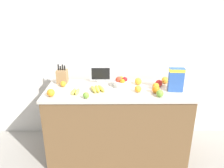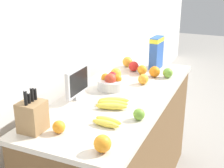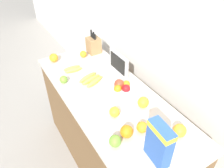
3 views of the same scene
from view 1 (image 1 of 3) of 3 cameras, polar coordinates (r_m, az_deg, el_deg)
ground_plane at (r=3.01m, az=1.29°, el=-17.48°), size 14.00×14.00×0.00m
wall_back at (r=2.96m, az=1.19°, el=9.86°), size 9.00×0.06×2.60m
counter at (r=2.75m, az=1.37°, el=-10.07°), size 1.68×0.67×0.90m
knife_block at (r=2.79m, az=-12.87°, el=2.03°), size 0.13×0.12×0.27m
small_monitor at (r=2.72m, az=-2.97°, el=2.66°), size 0.26×0.03×0.21m
cereal_box at (r=2.54m, az=16.40°, el=1.34°), size 0.17×0.08×0.27m
fruit_bowl at (r=2.61m, az=2.54°, el=0.40°), size 0.21×0.21×0.12m
banana_bunch_left at (r=2.47m, az=-9.50°, el=-1.92°), size 0.09×0.17×0.04m
banana_bunch_right at (r=2.50m, az=-3.84°, el=-1.24°), size 0.19×0.22×0.04m
apple_by_knife_block at (r=2.38m, az=12.39°, el=-2.42°), size 0.08×0.08×0.08m
apple_rear at (r=2.32m, az=-6.80°, el=-2.94°), size 0.07×0.07×0.07m
apple_front at (r=2.67m, az=12.16°, el=0.23°), size 0.08×0.08×0.08m
orange_front_left at (r=2.47m, az=6.80°, el=-1.27°), size 0.08×0.08×0.08m
orange_front_right at (r=2.78m, az=13.71°, el=0.97°), size 0.09×0.09×0.09m
orange_by_cereal at (r=2.43m, az=-15.70°, el=-2.21°), size 0.09×0.09×0.09m
orange_mid_left at (r=2.68m, az=6.84°, el=0.70°), size 0.09×0.09×0.09m
orange_mid_right at (r=2.67m, az=-12.70°, el=0.02°), size 0.07×0.07×0.07m
orange_front_center at (r=2.58m, az=11.36°, el=-0.56°), size 0.08×0.08×0.08m
orange_back_center at (r=2.47m, az=11.40°, el=-1.41°), size 0.09×0.09×0.09m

